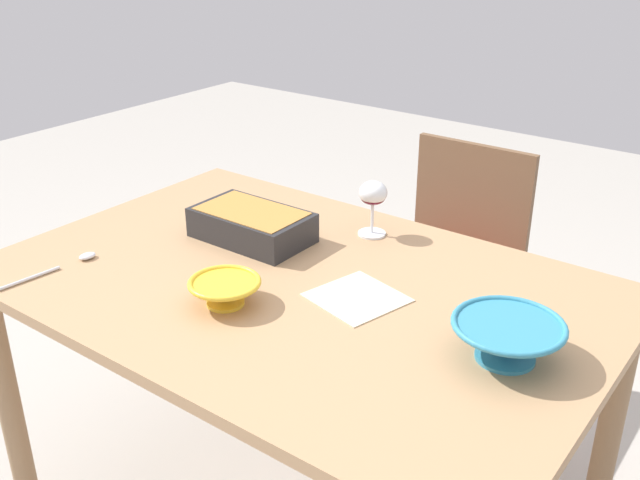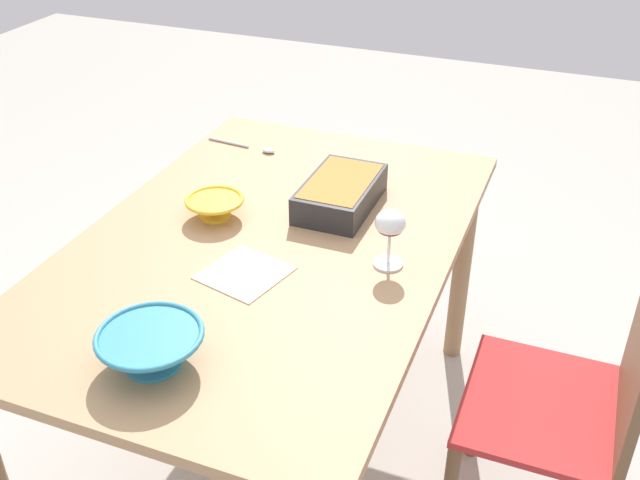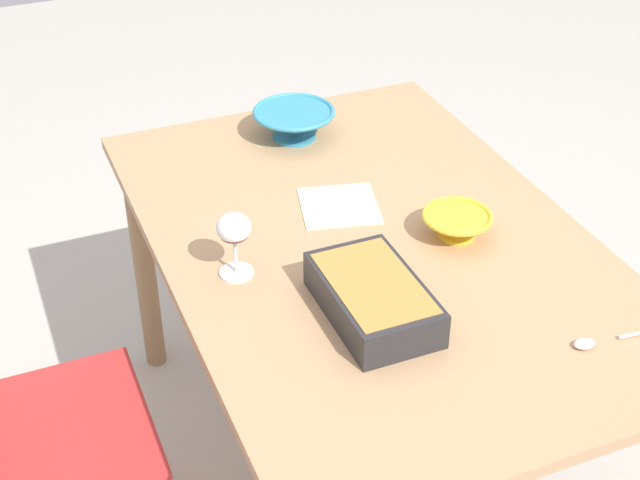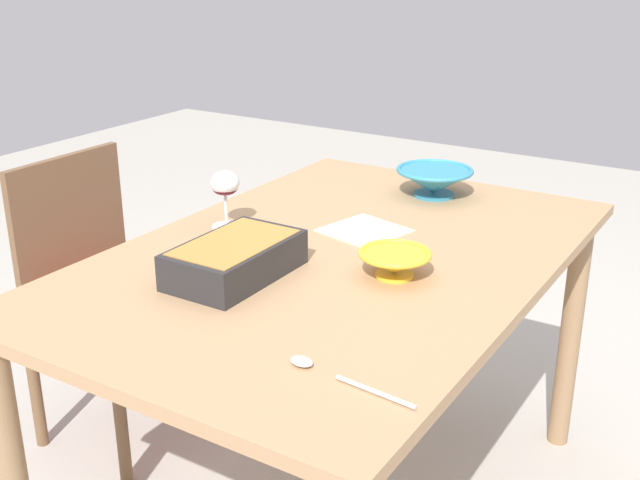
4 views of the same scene
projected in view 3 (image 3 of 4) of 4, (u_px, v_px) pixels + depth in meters
ground_plane at (364, 470)px, 2.55m from camera, size 8.00×8.00×0.00m
dining_table at (372, 275)px, 2.17m from camera, size 1.44×0.94×0.76m
chair at (22, 432)px, 2.01m from camera, size 0.43×0.39×0.87m
wine_glass at (234, 232)px, 1.95m from camera, size 0.07×0.07×0.15m
casserole_dish at (373, 297)px, 1.87m from camera, size 0.30×0.18×0.08m
mixing_bowl at (457, 223)px, 2.11m from camera, size 0.16×0.16×0.06m
small_bowl at (294, 122)px, 2.49m from camera, size 0.22×0.22×0.08m
serving_spoon at (608, 339)px, 1.82m from camera, size 0.04×0.25×0.01m
napkin at (339, 206)px, 2.23m from camera, size 0.22×0.22×0.00m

